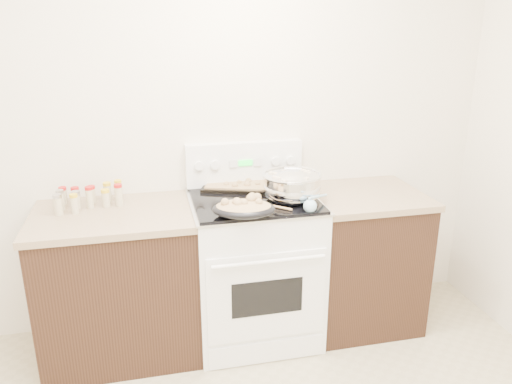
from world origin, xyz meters
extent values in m
cube|color=silver|center=(0.00, 1.77, 1.35)|extent=(4.00, 0.05, 2.70)
cube|color=black|center=(-0.48, 1.43, 0.44)|extent=(0.90, 0.64, 0.88)
cube|color=brown|center=(-0.48, 1.43, 0.90)|extent=(0.93, 0.67, 0.04)
cube|color=black|center=(1.08, 1.43, 0.44)|extent=(0.70, 0.64, 0.88)
cube|color=brown|center=(1.08, 1.43, 0.90)|extent=(0.73, 0.67, 0.04)
cube|color=white|center=(0.35, 1.42, 0.46)|extent=(0.76, 0.66, 0.92)
cube|color=white|center=(0.35, 1.08, 0.45)|extent=(0.70, 0.01, 0.55)
cube|color=black|center=(0.35, 1.08, 0.46)|extent=(0.42, 0.01, 0.22)
cylinder|color=white|center=(0.35, 1.04, 0.70)|extent=(0.65, 0.02, 0.02)
cube|color=white|center=(0.35, 1.09, 0.08)|extent=(0.70, 0.01, 0.14)
cube|color=silver|center=(0.35, 1.42, 0.93)|extent=(0.78, 0.68, 0.01)
cube|color=black|center=(0.35, 1.42, 0.94)|extent=(0.74, 0.64, 0.01)
cube|color=white|center=(0.35, 1.72, 1.08)|extent=(0.76, 0.07, 0.28)
cylinder|color=white|center=(0.05, 1.67, 1.10)|extent=(0.06, 0.02, 0.06)
cylinder|color=white|center=(0.15, 1.67, 1.10)|extent=(0.06, 0.02, 0.06)
cylinder|color=white|center=(0.55, 1.67, 1.10)|extent=(0.06, 0.02, 0.06)
cylinder|color=white|center=(0.65, 1.67, 1.10)|extent=(0.06, 0.02, 0.06)
cube|color=#19E533|center=(0.35, 1.67, 1.10)|extent=(0.09, 0.00, 0.04)
cube|color=silver|center=(0.27, 1.67, 1.10)|extent=(0.05, 0.00, 0.05)
cube|color=silver|center=(0.43, 1.67, 1.10)|extent=(0.05, 0.00, 0.05)
ellipsoid|color=silver|center=(0.57, 1.35, 1.01)|extent=(0.36, 0.36, 0.21)
cylinder|color=silver|center=(0.57, 1.35, 0.95)|extent=(0.19, 0.19, 0.01)
torus|color=silver|center=(0.57, 1.35, 1.10)|extent=(0.36, 0.36, 0.02)
cylinder|color=silver|center=(0.57, 1.35, 1.04)|extent=(0.33, 0.33, 0.12)
cylinder|color=brown|center=(0.57, 1.35, 1.09)|extent=(0.31, 0.31, 0.00)
cube|color=beige|center=(0.56, 1.43, 1.09)|extent=(0.03, 0.03, 0.02)
cube|color=beige|center=(0.47, 1.31, 1.09)|extent=(0.03, 0.03, 0.02)
cube|color=beige|center=(0.54, 1.43, 1.09)|extent=(0.04, 0.04, 0.03)
cube|color=beige|center=(0.61, 1.38, 1.09)|extent=(0.04, 0.04, 0.03)
cube|color=beige|center=(0.46, 1.42, 1.09)|extent=(0.04, 0.04, 0.02)
cube|color=beige|center=(0.68, 1.39, 1.09)|extent=(0.03, 0.03, 0.03)
cube|color=beige|center=(0.49, 1.25, 1.09)|extent=(0.03, 0.03, 0.02)
cube|color=beige|center=(0.49, 1.24, 1.09)|extent=(0.04, 0.04, 0.02)
cube|color=beige|center=(0.66, 1.42, 1.09)|extent=(0.04, 0.04, 0.03)
cube|color=beige|center=(0.48, 1.41, 1.09)|extent=(0.03, 0.03, 0.02)
cube|color=beige|center=(0.48, 1.39, 1.09)|extent=(0.03, 0.03, 0.02)
cube|color=beige|center=(0.45, 1.33, 1.09)|extent=(0.03, 0.03, 0.02)
cube|color=beige|center=(0.63, 1.27, 1.09)|extent=(0.03, 0.03, 0.02)
ellipsoid|color=black|center=(0.23, 1.15, 0.98)|extent=(0.39, 0.31, 0.08)
ellipsoid|color=tan|center=(0.23, 1.15, 1.00)|extent=(0.35, 0.28, 0.06)
sphere|color=tan|center=(0.28, 1.17, 1.03)|extent=(0.06, 0.06, 0.06)
sphere|color=tan|center=(0.31, 1.12, 1.03)|extent=(0.04, 0.04, 0.04)
sphere|color=tan|center=(0.29, 1.20, 1.03)|extent=(0.05, 0.05, 0.05)
sphere|color=tan|center=(0.19, 1.13, 1.03)|extent=(0.04, 0.04, 0.04)
sphere|color=tan|center=(0.32, 1.20, 1.03)|extent=(0.05, 0.05, 0.05)
sphere|color=tan|center=(0.13, 1.16, 1.03)|extent=(0.05, 0.05, 0.05)
sphere|color=tan|center=(0.19, 1.15, 1.03)|extent=(0.05, 0.05, 0.05)
sphere|color=tan|center=(0.23, 1.13, 1.03)|extent=(0.04, 0.04, 0.04)
cube|color=black|center=(0.30, 1.66, 0.95)|extent=(0.52, 0.44, 0.02)
cube|color=tan|center=(0.30, 1.66, 0.97)|extent=(0.47, 0.39, 0.02)
sphere|color=tan|center=(0.30, 1.65, 0.98)|extent=(0.03, 0.03, 0.03)
sphere|color=tan|center=(0.28, 1.73, 0.98)|extent=(0.04, 0.04, 0.04)
sphere|color=tan|center=(0.36, 1.71, 0.98)|extent=(0.04, 0.04, 0.04)
sphere|color=tan|center=(0.34, 1.59, 0.98)|extent=(0.04, 0.04, 0.04)
sphere|color=tan|center=(0.26, 1.59, 0.98)|extent=(0.04, 0.04, 0.04)
sphere|color=tan|center=(0.41, 1.59, 0.98)|extent=(0.03, 0.03, 0.03)
sphere|color=tan|center=(0.22, 1.63, 0.98)|extent=(0.04, 0.04, 0.04)
sphere|color=tan|center=(0.37, 1.66, 0.98)|extent=(0.04, 0.04, 0.04)
sphere|color=tan|center=(0.24, 1.72, 0.98)|extent=(0.04, 0.04, 0.04)
sphere|color=tan|center=(0.28, 1.75, 0.98)|extent=(0.04, 0.04, 0.04)
cylinder|color=tan|center=(0.41, 1.25, 0.95)|extent=(0.21, 0.20, 0.01)
sphere|color=tan|center=(0.33, 1.18, 0.96)|extent=(0.04, 0.04, 0.04)
sphere|color=#97C7E2|center=(0.61, 1.14, 0.97)|extent=(0.08, 0.08, 0.08)
cylinder|color=#97C7E2|center=(0.69, 1.22, 1.00)|extent=(0.18, 0.19, 0.07)
cylinder|color=#BFB28C|center=(-0.77, 1.64, 0.96)|extent=(0.04, 0.04, 0.09)
cylinder|color=#B21414|center=(-0.77, 1.64, 1.02)|extent=(0.05, 0.05, 0.02)
cylinder|color=#BFB28C|center=(-0.70, 1.62, 0.96)|extent=(0.05, 0.05, 0.09)
cylinder|color=#B21414|center=(-0.70, 1.62, 1.02)|extent=(0.05, 0.05, 0.02)
cylinder|color=#BFB28C|center=(-0.61, 1.63, 0.96)|extent=(0.05, 0.05, 0.09)
cylinder|color=#B21414|center=(-0.61, 1.63, 1.02)|extent=(0.05, 0.05, 0.02)
cylinder|color=#BFB28C|center=(-0.52, 1.63, 0.97)|extent=(0.05, 0.05, 0.10)
cylinder|color=gold|center=(-0.52, 1.63, 1.03)|extent=(0.05, 0.05, 0.02)
cylinder|color=#BFB28C|center=(-0.45, 1.63, 0.98)|extent=(0.04, 0.04, 0.11)
cylinder|color=gold|center=(-0.45, 1.63, 1.04)|extent=(0.04, 0.04, 0.02)
cylinder|color=#BFB28C|center=(-0.77, 1.54, 0.97)|extent=(0.04, 0.04, 0.10)
cylinder|color=#B2B2B7|center=(-0.77, 1.54, 1.03)|extent=(0.04, 0.04, 0.02)
cylinder|color=#BFB28C|center=(-0.69, 1.54, 0.96)|extent=(0.05, 0.05, 0.09)
cylinder|color=#B2B2B7|center=(-0.69, 1.54, 1.02)|extent=(0.05, 0.05, 0.02)
cylinder|color=#BFB28C|center=(-0.61, 1.53, 0.98)|extent=(0.04, 0.04, 0.11)
cylinder|color=#B21414|center=(-0.61, 1.53, 1.04)|extent=(0.04, 0.04, 0.02)
cylinder|color=#BFB28C|center=(-0.52, 1.53, 0.96)|extent=(0.05, 0.05, 0.09)
cylinder|color=gold|center=(-0.52, 1.53, 1.02)|extent=(0.05, 0.05, 0.02)
cylinder|color=#BFB28C|center=(-0.45, 1.54, 0.98)|extent=(0.05, 0.05, 0.11)
cylinder|color=#B21414|center=(-0.45, 1.54, 1.04)|extent=(0.05, 0.05, 0.02)
cylinder|color=#BFB28C|center=(-0.78, 1.46, 0.97)|extent=(0.05, 0.05, 0.10)
cylinder|color=#B2B2B7|center=(-0.78, 1.46, 1.03)|extent=(0.05, 0.05, 0.02)
cylinder|color=#BFB28C|center=(-0.69, 1.46, 0.97)|extent=(0.04, 0.04, 0.10)
cylinder|color=gold|center=(-0.69, 1.46, 1.03)|extent=(0.04, 0.04, 0.02)
camera|label=1|loc=(-0.27, -1.36, 1.95)|focal=35.00mm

